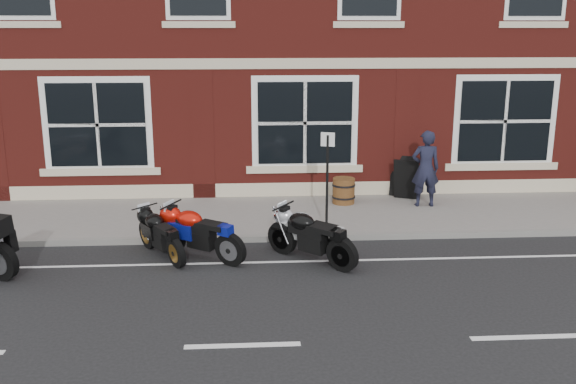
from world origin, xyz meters
name	(u,v)px	position (x,y,z in m)	size (l,w,h in m)	color
ground	(244,267)	(0.00, 0.00, 0.00)	(80.00, 80.00, 0.00)	black
sidewalk	(245,217)	(0.00, 3.00, 0.06)	(30.00, 3.00, 0.12)	slate
kerb	(244,239)	(0.00, 1.42, 0.06)	(30.00, 0.16, 0.12)	slate
moto_sport_red	(199,231)	(-0.84, 0.53, 0.53)	(1.75, 1.29, 0.92)	black
moto_sport_black	(161,233)	(-1.55, 0.64, 0.48)	(1.07, 1.63, 0.83)	black
moto_sport_silver	(310,232)	(1.25, 0.42, 0.51)	(1.52, 1.43, 0.88)	black
moto_naked_black	(311,234)	(1.24, 0.21, 0.53)	(1.56, 1.53, 0.92)	black
pedestrian_left	(425,169)	(4.25, 3.44, 1.03)	(0.66, 0.43, 1.81)	black
a_board_sign	(404,178)	(3.95, 4.20, 0.63)	(0.61, 0.41, 1.02)	black
barrel_planter	(344,191)	(2.38, 3.79, 0.43)	(0.56, 0.56, 0.62)	#4E3C14
parking_sign	(327,174)	(1.74, 1.84, 1.30)	(0.28, 0.11, 2.04)	black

